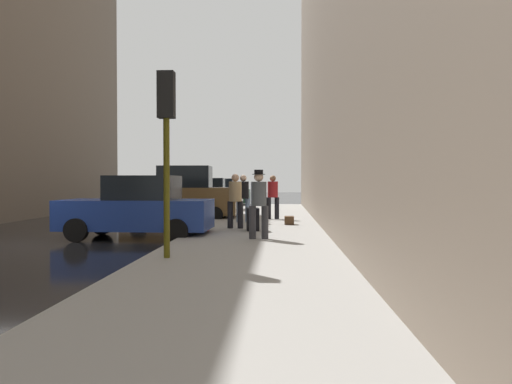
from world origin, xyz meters
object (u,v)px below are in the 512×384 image
Objects in this scene: parked_silver_sedan at (203,196)px; pedestrian_with_beanie at (259,201)px; parked_bronze_suv at (182,196)px; pedestrian_in_red_jacket at (273,195)px; parked_dark_green_sedan at (217,194)px; traffic_light at (166,123)px; pedestrian_in_jeans at (243,196)px; parked_blue_sedan at (138,209)px; pedestrian_in_tan_coat at (235,198)px; duffel_bag at (289,220)px; fire_hydrant at (205,219)px; rolling_suitcase at (253,219)px.

parked_silver_sedan is 13.43m from pedestrian_with_beanie.
parked_bronze_suv is 2.63× the size of pedestrian_with_beanie.
pedestrian_with_beanie is 1.04× the size of pedestrian_in_red_jacket.
parked_dark_green_sedan is 21.83m from traffic_light.
pedestrian_in_jeans and pedestrian_in_red_jacket have the same top height.
pedestrian_in_red_jacket is at bearing 53.81° from pedestrian_in_jeans.
parked_blue_sedan is 6.23m from parked_bronze_suv.
duffel_bag is at bearing 40.74° from pedestrian_in_tan_coat.
parked_bronze_suv reaches higher than duffel_bag.
parked_bronze_suv is 1.30× the size of traffic_light.
parked_blue_sedan is at bearing -90.00° from parked_bronze_suv.
pedestrian_in_jeans reaches higher than parked_blue_sedan.
pedestrian_in_red_jacket is at bearing 73.95° from pedestrian_in_tan_coat.
fire_hydrant is 0.20× the size of traffic_light.
pedestrian_in_jeans is at bearing 56.35° from parked_blue_sedan.
rolling_suitcase is at bearing -80.40° from pedestrian_in_jeans.
fire_hydrant is 1.43m from rolling_suitcase.
parked_bronze_suv is at bearing 168.79° from pedestrian_in_red_jacket.
traffic_light is at bearing -97.33° from pedestrian_in_tan_coat.
pedestrian_in_red_jacket is (3.74, -6.29, 0.26)m from parked_silver_sedan.
fire_hydrant is at bearing -137.81° from duffel_bag.
parked_dark_green_sedan is 16.60m from rolling_suitcase.
pedestrian_in_jeans is (2.70, -7.72, 0.26)m from parked_silver_sedan.
parked_dark_green_sedan is 2.49× the size of pedestrian_in_tan_coat.
duffel_bag is (4.35, -8.68, -0.56)m from parked_silver_sedan.
parked_silver_sedan is 11.14m from fire_hydrant.
parked_silver_sedan is (0.00, 5.54, -0.18)m from parked_bronze_suv.
parked_blue_sedan reaches higher than duffel_bag.
rolling_suitcase is at bearing -96.62° from pedestrian_in_red_jacket.
pedestrian_in_tan_coat reaches higher than parked_dark_green_sedan.
parked_silver_sedan is (-0.00, 11.77, 0.00)m from parked_blue_sedan.
pedestrian_in_red_jacket reaches higher than parked_silver_sedan.
pedestrian_in_tan_coat is at bearing -60.29° from parked_bronze_suv.
pedestrian_in_red_jacket is 4.59m from rolling_suitcase.
parked_silver_sedan is at bearing -90.00° from parked_dark_green_sedan.
parked_dark_green_sedan reaches higher than rolling_suitcase.
parked_bronze_suv is 4.49× the size of rolling_suitcase.
pedestrian_in_red_jacket is 2.60m from duffel_bag.
pedestrian_with_beanie is (3.49, -1.20, 0.29)m from parked_blue_sedan.
pedestrian_in_jeans is 3.19m from rolling_suitcase.
pedestrian_with_beanie is 2.27m from rolling_suitcase.
parked_blue_sedan is 3.38m from rolling_suitcase.
parked_dark_green_sedan is at bearing 90.00° from parked_silver_sedan.
duffel_bag is (2.54, 2.30, -0.21)m from fire_hydrant.
parked_bronze_suv is at bearing 121.44° from rolling_suitcase.
pedestrian_with_beanie is 6.69m from pedestrian_in_red_jacket.
pedestrian_with_beanie is (0.80, -5.25, 0.03)m from pedestrian_in_jeans.
pedestrian_in_tan_coat reaches higher than fire_hydrant.
rolling_suitcase is (1.42, 0.17, -0.01)m from fire_hydrant.
pedestrian_in_jeans is (0.89, 3.26, 0.61)m from fire_hydrant.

